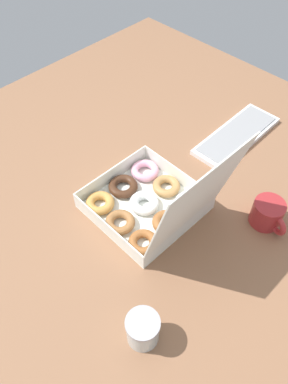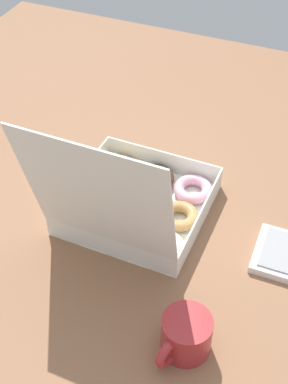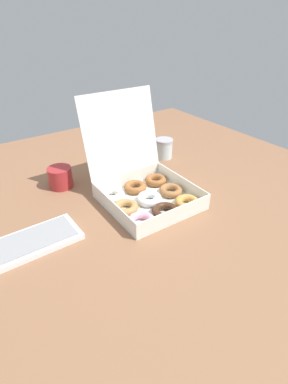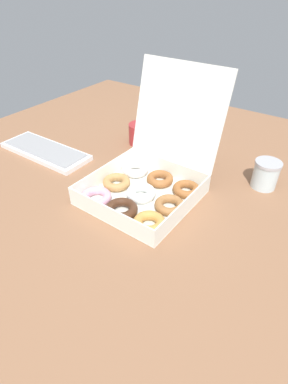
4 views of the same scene
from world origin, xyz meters
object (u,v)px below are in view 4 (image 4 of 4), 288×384
object	(u,v)px
coffee_mug	(141,133)
glass_jar	(266,174)
donut_box	(145,183)
keyboard	(45,151)

from	to	relation	value
coffee_mug	glass_jar	world-z (taller)	glass_jar
donut_box	keyboard	xyz separation A→B (cm)	(-47.17, -0.92, -3.07)
glass_jar	coffee_mug	bearing A→B (deg)	177.48
keyboard	coffee_mug	xyz separation A→B (cm)	(25.39, 29.12, 3.20)
keyboard	coffee_mug	world-z (taller)	coffee_mug
donut_box	glass_jar	bearing A→B (deg)	41.57
keyboard	glass_jar	xyz separation A→B (cm)	(76.44, 26.88, 3.60)
keyboard	coffee_mug	distance (cm)	38.77
donut_box	keyboard	distance (cm)	47.28
donut_box	keyboard	world-z (taller)	donut_box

